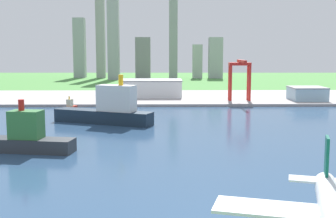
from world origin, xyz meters
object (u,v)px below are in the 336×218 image
object	(u,v)px
warehouse_main	(152,88)
tugboat_small	(71,106)
container_barge	(29,137)
cargo_ship	(108,110)
airplane_landing	(333,217)
warehouse_annex	(307,93)
port_crane_red	(240,72)

from	to	relation	value
warehouse_main	tugboat_small	bearing A→B (deg)	-127.89
container_barge	cargo_ship	bearing A→B (deg)	71.04
warehouse_main	container_barge	bearing A→B (deg)	-103.13
airplane_landing	cargo_ship	bearing A→B (deg)	104.02
warehouse_annex	container_barge	bearing A→B (deg)	-135.02
port_crane_red	warehouse_annex	bearing A→B (deg)	3.25
container_barge	warehouse_annex	distance (m)	298.65
airplane_landing	warehouse_annex	bearing A→B (deg)	72.39
port_crane_red	warehouse_main	size ratio (longest dim) A/B	0.63
port_crane_red	warehouse_annex	size ratio (longest dim) A/B	1.19
tugboat_small	warehouse_main	xyz separation A→B (m)	(68.32, 87.79, 7.89)
port_crane_red	warehouse_main	world-z (taller)	port_crane_red
cargo_ship	warehouse_annex	size ratio (longest dim) A/B	2.19
port_crane_red	airplane_landing	bearing A→B (deg)	-97.88
airplane_landing	port_crane_red	xyz separation A→B (m)	(51.29, 370.40, 2.37)
warehouse_annex	port_crane_red	bearing A→B (deg)	-176.75
airplane_landing	warehouse_main	distance (m)	411.41
airplane_landing	warehouse_annex	distance (m)	393.08
tugboat_small	airplane_landing	bearing A→B (deg)	-72.20
cargo_ship	port_crane_red	size ratio (longest dim) A/B	1.83
container_barge	cargo_ship	size ratio (longest dim) A/B	0.63
container_barge	warehouse_main	size ratio (longest dim) A/B	0.72
airplane_landing	container_barge	distance (m)	188.60
airplane_landing	cargo_ship	world-z (taller)	airplane_landing
tugboat_small	container_barge	distance (m)	159.09
airplane_landing	cargo_ship	distance (m)	258.68
port_crane_red	warehouse_annex	distance (m)	70.92
airplane_landing	container_barge	size ratio (longest dim) A/B	0.84
port_crane_red	warehouse_main	distance (m)	96.63
cargo_ship	port_crane_red	distance (m)	166.67
tugboat_small	cargo_ship	size ratio (longest dim) A/B	0.24
airplane_landing	warehouse_annex	world-z (taller)	airplane_landing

